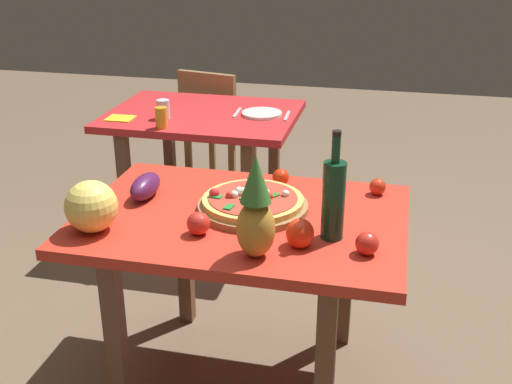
{
  "coord_description": "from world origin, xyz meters",
  "views": [
    {
      "loc": [
        0.52,
        -2.01,
        1.72
      ],
      "look_at": [
        0.03,
        0.1,
        0.8
      ],
      "focal_mm": 44.52,
      "sensor_mm": 36.0,
      "label": 1
    }
  ],
  "objects_px": {
    "eggplant": "(145,186)",
    "fork_utensil": "(237,113)",
    "pizza": "(252,200)",
    "drinking_glass_water": "(163,109)",
    "dinner_plate": "(262,114)",
    "tomato_near_board": "(378,187)",
    "display_table": "(243,238)",
    "bell_pepper": "(300,233)",
    "drinking_glass_juice": "(161,118)",
    "dining_chair": "(216,124)",
    "pizza_board": "(253,207)",
    "tomato_beside_pepper": "(198,223)",
    "pineapple_left": "(256,212)",
    "tomato_at_corner": "(281,177)",
    "napkin_folded": "(120,118)",
    "knife_utensil": "(287,116)",
    "wine_bottle": "(333,198)",
    "background_table": "(203,131)",
    "tomato_by_bottle": "(367,243)",
    "melon": "(91,206)"
  },
  "relations": [
    {
      "from": "knife_utensil",
      "to": "tomato_beside_pepper",
      "type": "bearing_deg",
      "value": -94.66
    },
    {
      "from": "pizza_board",
      "to": "pizza",
      "type": "distance_m",
      "value": 0.03
    },
    {
      "from": "fork_utensil",
      "to": "dining_chair",
      "type": "bearing_deg",
      "value": 114.16
    },
    {
      "from": "tomato_at_corner",
      "to": "drinking_glass_juice",
      "type": "bearing_deg",
      "value": 140.28
    },
    {
      "from": "drinking_glass_water",
      "to": "napkin_folded",
      "type": "relative_size",
      "value": 0.73
    },
    {
      "from": "dinner_plate",
      "to": "pizza",
      "type": "bearing_deg",
      "value": -79.14
    },
    {
      "from": "pizza",
      "to": "tomato_beside_pepper",
      "type": "distance_m",
      "value": 0.27
    },
    {
      "from": "melon",
      "to": "pizza_board",
      "type": "bearing_deg",
      "value": 30.14
    },
    {
      "from": "pizza_board",
      "to": "drinking_glass_juice",
      "type": "distance_m",
      "value": 1.11
    },
    {
      "from": "tomato_by_bottle",
      "to": "dinner_plate",
      "type": "relative_size",
      "value": 0.35
    },
    {
      "from": "pizza",
      "to": "pineapple_left",
      "type": "bearing_deg",
      "value": -74.83
    },
    {
      "from": "pizza",
      "to": "melon",
      "type": "distance_m",
      "value": 0.57
    },
    {
      "from": "dinner_plate",
      "to": "eggplant",
      "type": "bearing_deg",
      "value": -99.02
    },
    {
      "from": "dining_chair",
      "to": "dinner_plate",
      "type": "height_order",
      "value": "dining_chair"
    },
    {
      "from": "display_table",
      "to": "pizza_board",
      "type": "height_order",
      "value": "pizza_board"
    },
    {
      "from": "tomato_at_corner",
      "to": "drinking_glass_water",
      "type": "distance_m",
      "value": 1.11
    },
    {
      "from": "wine_bottle",
      "to": "tomato_near_board",
      "type": "relative_size",
      "value": 5.8
    },
    {
      "from": "bell_pepper",
      "to": "drinking_glass_juice",
      "type": "xyz_separation_m",
      "value": [
        -0.9,
        1.11,
        0.01
      ]
    },
    {
      "from": "tomato_beside_pepper",
      "to": "fork_utensil",
      "type": "xyz_separation_m",
      "value": [
        -0.24,
        1.45,
        -0.04
      ]
    },
    {
      "from": "background_table",
      "to": "dining_chair",
      "type": "distance_m",
      "value": 0.65
    },
    {
      "from": "dining_chair",
      "to": "wine_bottle",
      "type": "distance_m",
      "value": 2.24
    },
    {
      "from": "background_table",
      "to": "drinking_glass_juice",
      "type": "bearing_deg",
      "value": -110.03
    },
    {
      "from": "fork_utensil",
      "to": "bell_pepper",
      "type": "bearing_deg",
      "value": -71.06
    },
    {
      "from": "tomato_by_bottle",
      "to": "tomato_at_corner",
      "type": "relative_size",
      "value": 1.13
    },
    {
      "from": "dining_chair",
      "to": "pizza",
      "type": "xyz_separation_m",
      "value": [
        0.68,
        -1.81,
        0.3
      ]
    },
    {
      "from": "pizza",
      "to": "display_table",
      "type": "bearing_deg",
      "value": -117.51
    },
    {
      "from": "display_table",
      "to": "melon",
      "type": "height_order",
      "value": "melon"
    },
    {
      "from": "melon",
      "to": "dinner_plate",
      "type": "height_order",
      "value": "melon"
    },
    {
      "from": "pizza_board",
      "to": "bell_pepper",
      "type": "relative_size",
      "value": 4.02
    },
    {
      "from": "tomato_near_board",
      "to": "display_table",
      "type": "bearing_deg",
      "value": -147.6
    },
    {
      "from": "eggplant",
      "to": "tomato_near_board",
      "type": "distance_m",
      "value": 0.89
    },
    {
      "from": "wine_bottle",
      "to": "eggplant",
      "type": "xyz_separation_m",
      "value": [
        -0.73,
        0.17,
        -0.1
      ]
    },
    {
      "from": "eggplant",
      "to": "fork_utensil",
      "type": "height_order",
      "value": "eggplant"
    },
    {
      "from": "pizza_board",
      "to": "tomato_by_bottle",
      "type": "distance_m",
      "value": 0.5
    },
    {
      "from": "background_table",
      "to": "tomato_near_board",
      "type": "bearing_deg",
      "value": -43.27
    },
    {
      "from": "background_table",
      "to": "tomato_by_bottle",
      "type": "relative_size",
      "value": 13.65
    },
    {
      "from": "tomato_beside_pepper",
      "to": "dining_chair",
      "type": "bearing_deg",
      "value": 105.01
    },
    {
      "from": "pineapple_left",
      "to": "tomato_beside_pepper",
      "type": "height_order",
      "value": "pineapple_left"
    },
    {
      "from": "napkin_folded",
      "to": "tomato_near_board",
      "type": "bearing_deg",
      "value": -27.48
    },
    {
      "from": "wine_bottle",
      "to": "drinking_glass_juice",
      "type": "distance_m",
      "value": 1.43
    },
    {
      "from": "tomato_at_corner",
      "to": "bell_pepper",
      "type": "bearing_deg",
      "value": -72.25
    },
    {
      "from": "wine_bottle",
      "to": "drinking_glass_juice",
      "type": "bearing_deg",
      "value": 134.05
    },
    {
      "from": "pineapple_left",
      "to": "drinking_glass_juice",
      "type": "bearing_deg",
      "value": 122.67
    },
    {
      "from": "display_table",
      "to": "pizza",
      "type": "xyz_separation_m",
      "value": [
        0.03,
        0.05,
        0.14
      ]
    },
    {
      "from": "wine_bottle",
      "to": "eggplant",
      "type": "distance_m",
      "value": 0.76
    },
    {
      "from": "display_table",
      "to": "pizza",
      "type": "relative_size",
      "value": 3.16
    },
    {
      "from": "display_table",
      "to": "pizza_board",
      "type": "xyz_separation_m",
      "value": [
        0.03,
        0.05,
        0.11
      ]
    },
    {
      "from": "display_table",
      "to": "melon",
      "type": "relative_size",
      "value": 6.55
    },
    {
      "from": "tomato_at_corner",
      "to": "drinking_glass_juice",
      "type": "xyz_separation_m",
      "value": [
        -0.74,
        0.61,
        0.02
      ]
    },
    {
      "from": "pizza",
      "to": "drinking_glass_water",
      "type": "height_order",
      "value": "drinking_glass_water"
    }
  ]
}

